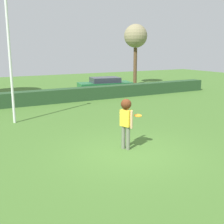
{
  "coord_description": "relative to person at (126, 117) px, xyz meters",
  "views": [
    {
      "loc": [
        -5.07,
        -7.93,
        3.49
      ],
      "look_at": [
        0.05,
        1.33,
        1.15
      ],
      "focal_mm": 46.32,
      "sensor_mm": 36.0,
      "label": 1
    }
  ],
  "objects": [
    {
      "name": "ground_plane",
      "position": [
        -0.06,
        -0.34,
        -1.17
      ],
      "size": [
        60.0,
        60.0,
        0.0
      ],
      "primitive_type": "plane",
      "color": "#446D2B"
    },
    {
      "name": "person",
      "position": [
        0.0,
        0.0,
        0.0
      ],
      "size": [
        0.65,
        0.74,
        1.8
      ],
      "color": "slate",
      "rests_on": "ground"
    },
    {
      "name": "parked_car_green",
      "position": [
        5.44,
        12.01,
        -0.49
      ],
      "size": [
        4.43,
        2.4,
        1.25
      ],
      "color": "#1E6633",
      "rests_on": "ground"
    },
    {
      "name": "frisbee",
      "position": [
        0.5,
        0.02,
        -0.02
      ],
      "size": [
        0.28,
        0.28,
        0.06
      ],
      "color": "orange"
    },
    {
      "name": "hedge_row",
      "position": [
        -0.06,
        9.84,
        -0.74
      ],
      "size": [
        26.65,
        0.9,
        0.87
      ],
      "primitive_type": "cube",
      "color": "#274727",
      "rests_on": "ground"
    },
    {
      "name": "lamppost",
      "position": [
        -2.73,
        5.74,
        2.58
      ],
      "size": [
        0.24,
        0.24,
        6.87
      ],
      "color": "silver",
      "rests_on": "ground"
    },
    {
      "name": "bare_elm_tree",
      "position": [
        10.87,
        15.93,
        3.39
      ],
      "size": [
        2.25,
        2.25,
        5.8
      ],
      "color": "brown",
      "rests_on": "ground"
    }
  ]
}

